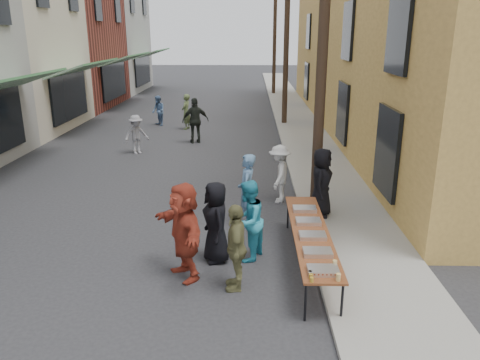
{
  "coord_description": "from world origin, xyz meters",
  "views": [
    {
      "loc": [
        2.62,
        -8.49,
        4.46
      ],
      "look_at": [
        2.38,
        1.48,
        1.3
      ],
      "focal_mm": 35.0,
      "sensor_mm": 36.0,
      "label": 1
    }
  ],
  "objects_px": {
    "utility_pole_mid": "(287,31)",
    "serving_table": "(311,233)",
    "guest_front_c": "(248,221)",
    "utility_pole_near": "(324,30)",
    "utility_pole_far": "(275,32)",
    "server": "(321,182)",
    "guest_front_a": "(216,222)",
    "catering_tray_sausage": "(323,270)"
  },
  "relations": [
    {
      "from": "guest_front_c",
      "to": "server",
      "type": "bearing_deg",
      "value": 163.75
    },
    {
      "from": "utility_pole_mid",
      "to": "serving_table",
      "type": "xyz_separation_m",
      "value": [
        -0.5,
        -15.06,
        -3.79
      ]
    },
    {
      "from": "utility_pole_near",
      "to": "serving_table",
      "type": "xyz_separation_m",
      "value": [
        -0.5,
        -3.06,
        -3.79
      ]
    },
    {
      "from": "utility_pole_mid",
      "to": "catering_tray_sausage",
      "type": "relative_size",
      "value": 18.0
    },
    {
      "from": "guest_front_c",
      "to": "server",
      "type": "height_order",
      "value": "server"
    },
    {
      "from": "utility_pole_mid",
      "to": "utility_pole_far",
      "type": "distance_m",
      "value": 12.0
    },
    {
      "from": "utility_pole_far",
      "to": "utility_pole_near",
      "type": "bearing_deg",
      "value": -90.0
    },
    {
      "from": "server",
      "to": "guest_front_c",
      "type": "bearing_deg",
      "value": 159.72
    },
    {
      "from": "utility_pole_near",
      "to": "server",
      "type": "distance_m",
      "value": 3.59
    },
    {
      "from": "guest_front_c",
      "to": "utility_pole_mid",
      "type": "bearing_deg",
      "value": -164.07
    },
    {
      "from": "catering_tray_sausage",
      "to": "server",
      "type": "bearing_deg",
      "value": 82.42
    },
    {
      "from": "utility_pole_near",
      "to": "utility_pole_far",
      "type": "xyz_separation_m",
      "value": [
        0.0,
        24.0,
        0.0
      ]
    },
    {
      "from": "serving_table",
      "to": "guest_front_a",
      "type": "distance_m",
      "value": 1.88
    },
    {
      "from": "utility_pole_near",
      "to": "guest_front_c",
      "type": "height_order",
      "value": "utility_pole_near"
    },
    {
      "from": "utility_pole_near",
      "to": "utility_pole_far",
      "type": "distance_m",
      "value": 24.0
    },
    {
      "from": "utility_pole_mid",
      "to": "catering_tray_sausage",
      "type": "bearing_deg",
      "value": -91.71
    },
    {
      "from": "serving_table",
      "to": "guest_front_c",
      "type": "relative_size",
      "value": 2.38
    },
    {
      "from": "utility_pole_near",
      "to": "utility_pole_mid",
      "type": "bearing_deg",
      "value": 90.0
    },
    {
      "from": "utility_pole_mid",
      "to": "guest_front_c",
      "type": "height_order",
      "value": "utility_pole_mid"
    },
    {
      "from": "utility_pole_near",
      "to": "guest_front_a",
      "type": "height_order",
      "value": "utility_pole_near"
    },
    {
      "from": "utility_pole_far",
      "to": "guest_front_c",
      "type": "height_order",
      "value": "utility_pole_far"
    },
    {
      "from": "utility_pole_near",
      "to": "server",
      "type": "relative_size",
      "value": 5.27
    },
    {
      "from": "utility_pole_mid",
      "to": "guest_front_a",
      "type": "xyz_separation_m",
      "value": [
        -2.37,
        -14.85,
        -3.66
      ]
    },
    {
      "from": "serving_table",
      "to": "utility_pole_near",
      "type": "bearing_deg",
      "value": 80.73
    },
    {
      "from": "catering_tray_sausage",
      "to": "server",
      "type": "relative_size",
      "value": 0.29
    },
    {
      "from": "utility_pole_mid",
      "to": "guest_front_a",
      "type": "bearing_deg",
      "value": -99.06
    },
    {
      "from": "serving_table",
      "to": "guest_front_a",
      "type": "bearing_deg",
      "value": 173.57
    },
    {
      "from": "server",
      "to": "catering_tray_sausage",
      "type": "bearing_deg",
      "value": -169.02
    },
    {
      "from": "utility_pole_mid",
      "to": "utility_pole_far",
      "type": "height_order",
      "value": "same"
    },
    {
      "from": "catering_tray_sausage",
      "to": "server",
      "type": "xyz_separation_m",
      "value": [
        0.55,
        4.13,
        0.16
      ]
    },
    {
      "from": "utility_pole_mid",
      "to": "server",
      "type": "relative_size",
      "value": 5.27
    },
    {
      "from": "utility_pole_far",
      "to": "server",
      "type": "height_order",
      "value": "utility_pole_far"
    },
    {
      "from": "utility_pole_near",
      "to": "utility_pole_mid",
      "type": "distance_m",
      "value": 12.0
    },
    {
      "from": "utility_pole_far",
      "to": "serving_table",
      "type": "xyz_separation_m",
      "value": [
        -0.5,
        -27.06,
        -3.79
      ]
    },
    {
      "from": "utility_pole_near",
      "to": "catering_tray_sausage",
      "type": "bearing_deg",
      "value": -96.05
    },
    {
      "from": "utility_pole_near",
      "to": "utility_pole_far",
      "type": "bearing_deg",
      "value": 90.0
    },
    {
      "from": "guest_front_a",
      "to": "server",
      "type": "relative_size",
      "value": 0.98
    },
    {
      "from": "catering_tray_sausage",
      "to": "guest_front_a",
      "type": "xyz_separation_m",
      "value": [
        -1.87,
        1.86,
        0.05
      ]
    },
    {
      "from": "utility_pole_far",
      "to": "serving_table",
      "type": "distance_m",
      "value": 27.33
    },
    {
      "from": "utility_pole_mid",
      "to": "serving_table",
      "type": "distance_m",
      "value": 15.54
    },
    {
      "from": "guest_front_c",
      "to": "server",
      "type": "distance_m",
      "value": 2.83
    },
    {
      "from": "server",
      "to": "utility_pole_near",
      "type": "bearing_deg",
      "value": 23.49
    }
  ]
}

